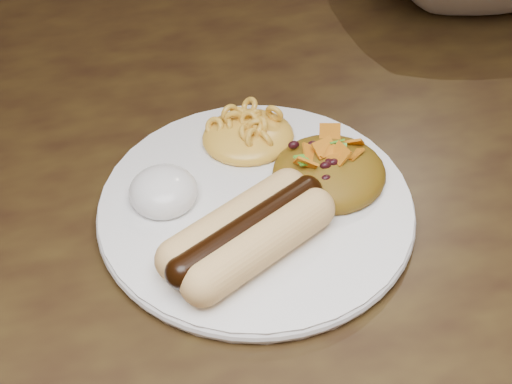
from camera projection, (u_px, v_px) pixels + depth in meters
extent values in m
cube|color=black|center=(126.00, 164.00, 0.61)|extent=(1.60, 0.90, 0.04)
cylinder|color=white|center=(256.00, 207.00, 0.54)|extent=(0.28, 0.28, 0.01)
cylinder|color=#FFB86B|center=(254.00, 250.00, 0.48)|extent=(0.10, 0.07, 0.03)
cylinder|color=#FFB86B|center=(242.00, 217.00, 0.50)|extent=(0.10, 0.07, 0.03)
cylinder|color=black|center=(248.00, 230.00, 0.49)|extent=(0.11, 0.07, 0.02)
ellipsoid|color=gold|center=(248.00, 127.00, 0.58)|extent=(0.09, 0.09, 0.03)
ellipsoid|color=white|center=(162.00, 184.00, 0.53)|extent=(0.06, 0.06, 0.03)
ellipsoid|color=#9A340E|center=(330.00, 169.00, 0.55)|extent=(0.09, 0.08, 0.04)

